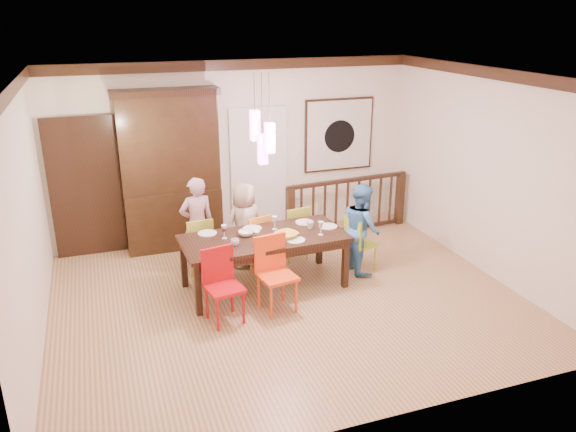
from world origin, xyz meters
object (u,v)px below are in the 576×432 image
object	(u,v)px
dining_table	(264,242)
person_far_left	(197,224)
chair_end_right	(361,239)
china_hutch	(171,171)
person_far_mid	(245,225)
person_end_right	(362,228)
chair_far_left	(198,240)
balustrade	(347,205)

from	to	relation	value
dining_table	person_far_left	xyz separation A→B (m)	(-0.74, 0.91, 0.03)
chair_end_right	china_hutch	size ratio (longest dim) A/B	0.33
dining_table	person_far_mid	xyz separation A→B (m)	(-0.06, 0.79, -0.03)
chair_end_right	person_far_mid	distance (m)	1.73
chair_end_right	person_end_right	world-z (taller)	person_end_right
chair_far_left	chair_end_right	bearing A→B (deg)	157.49
dining_table	china_hutch	size ratio (longest dim) A/B	0.89
person_far_left	china_hutch	bearing A→B (deg)	-85.27
balustrade	dining_table	bearing A→B (deg)	-146.95
dining_table	china_hutch	bearing A→B (deg)	114.63
dining_table	chair_end_right	distance (m)	1.52
person_far_mid	chair_far_left	bearing A→B (deg)	-16.38
balustrade	person_far_left	size ratio (longest dim) A/B	1.62
chair_far_left	person_end_right	distance (m)	2.38
chair_end_right	person_far_mid	bearing A→B (deg)	52.49
chair_far_left	person_far_left	xyz separation A→B (m)	(0.02, 0.11, 0.21)
chair_far_left	chair_end_right	xyz separation A→B (m)	(2.26, -0.73, -0.01)
dining_table	chair_end_right	size ratio (longest dim) A/B	2.74
person_far_left	person_end_right	bearing A→B (deg)	151.02
chair_end_right	person_end_right	xyz separation A→B (m)	(-0.02, -0.03, 0.19)
person_far_mid	person_end_right	size ratio (longest dim) A/B	0.97
china_hutch	balustrade	size ratio (longest dim) A/B	1.11
chair_far_left	chair_end_right	world-z (taller)	chair_far_left
person_far_left	person_far_mid	size ratio (longest dim) A/B	1.09
person_far_mid	person_far_left	bearing A→B (deg)	-25.68
dining_table	person_end_right	world-z (taller)	person_end_right
china_hutch	person_far_left	size ratio (longest dim) A/B	1.81
person_far_mid	balustrade	bearing A→B (deg)	-176.32
china_hutch	person_far_mid	xyz separation A→B (m)	(0.89, -1.05, -0.63)
chair_end_right	china_hutch	xyz separation A→B (m)	(-2.45, 1.77, 0.79)
china_hutch	person_far_left	bearing A→B (deg)	-77.46
dining_table	china_hutch	xyz separation A→B (m)	(-0.95, 1.84, 0.59)
balustrade	china_hutch	bearing A→B (deg)	168.62
person_far_left	person_end_right	size ratio (longest dim) A/B	1.06
person_far_left	chair_far_left	bearing A→B (deg)	70.94
china_hutch	balustrade	bearing A→B (deg)	-6.83
person_far_left	person_end_right	world-z (taller)	person_far_left
china_hutch	person_far_mid	bearing A→B (deg)	-49.83
chair_end_right	person_far_left	xyz separation A→B (m)	(-2.24, 0.84, 0.23)
dining_table	person_far_mid	distance (m)	0.79
person_end_right	dining_table	bearing A→B (deg)	95.85
balustrade	person_end_right	bearing A→B (deg)	-112.04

